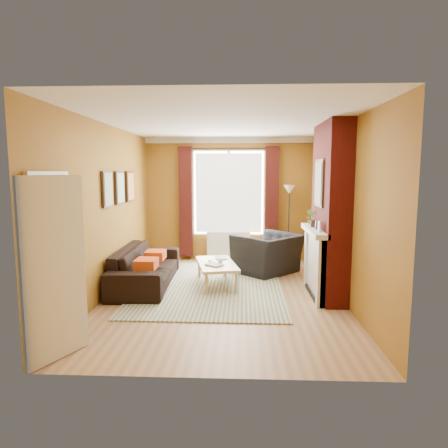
% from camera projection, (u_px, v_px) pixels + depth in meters
% --- Properties ---
extents(ground, '(5.50, 5.50, 0.00)m').
position_uv_depth(ground, '(223.00, 294.00, 6.66)').
color(ground, olive).
rests_on(ground, ground).
extents(room_walls, '(3.82, 5.54, 2.83)m').
position_uv_depth(room_walls, '(262.00, 210.00, 6.73)').
color(room_walls, '#895D1A').
rests_on(room_walls, ground).
extents(striped_rug, '(2.54, 3.50, 0.02)m').
position_uv_depth(striped_rug, '(210.00, 286.00, 7.10)').
color(striped_rug, '#366295').
rests_on(striped_rug, ground).
extents(sofa, '(0.98, 2.35, 0.68)m').
position_uv_depth(sofa, '(146.00, 266.00, 7.20)').
color(sofa, black).
rests_on(sofa, ground).
extents(armchair, '(1.59, 1.60, 0.78)m').
position_uv_depth(armchair, '(268.00, 254.00, 8.04)').
color(armchair, black).
rests_on(armchair, ground).
extents(coffee_table, '(0.87, 1.36, 0.42)m').
position_uv_depth(coffee_table, '(216.00, 265.00, 7.13)').
color(coffee_table, tan).
rests_on(coffee_table, ground).
extents(wicker_stool, '(0.52, 0.52, 0.50)m').
position_uv_depth(wicker_stool, '(258.00, 252.00, 8.98)').
color(wicker_stool, '#A78248').
rests_on(wicker_stool, ground).
extents(floor_lamp, '(0.30, 0.30, 1.74)m').
position_uv_depth(floor_lamp, '(289.00, 202.00, 8.81)').
color(floor_lamp, black).
rests_on(floor_lamp, ground).
extents(book_a, '(0.38, 0.37, 0.03)m').
position_uv_depth(book_a, '(210.00, 266.00, 6.83)').
color(book_a, '#999999').
rests_on(book_a, coffee_table).
extents(book_b, '(0.26, 0.33, 0.02)m').
position_uv_depth(book_b, '(215.00, 258.00, 7.47)').
color(book_b, '#999999').
rests_on(book_b, coffee_table).
extents(mug, '(0.12, 0.12, 0.08)m').
position_uv_depth(mug, '(221.00, 262.00, 6.99)').
color(mug, '#999999').
rests_on(mug, coffee_table).
extents(tv_remote, '(0.11, 0.18, 0.02)m').
position_uv_depth(tv_remote, '(211.00, 261.00, 7.19)').
color(tv_remote, '#242426').
rests_on(tv_remote, coffee_table).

